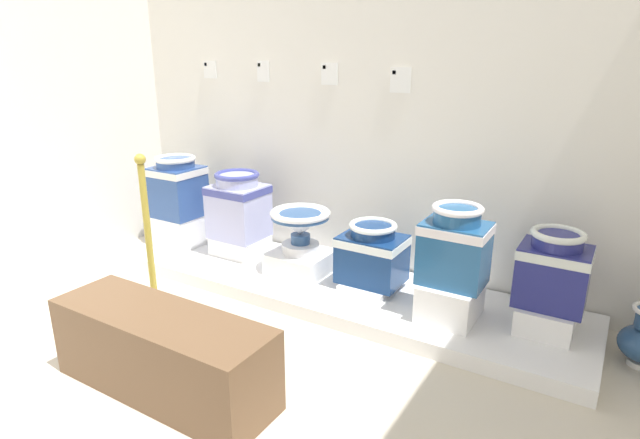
{
  "coord_description": "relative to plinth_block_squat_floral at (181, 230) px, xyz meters",
  "views": [
    {
      "loc": [
        3.58,
        -0.36,
        1.52
      ],
      "look_at": [
        1.92,
        2.36,
        0.51
      ],
      "focal_mm": 28.86,
      "sensor_mm": 36.0,
      "label": 1
    }
  ],
  "objects": [
    {
      "name": "info_placard_fourth",
      "position": [
        1.62,
        0.43,
        1.17
      ],
      "size": [
        0.14,
        0.01,
        0.16
      ],
      "color": "white"
    },
    {
      "name": "antique_toilet_broad_patterned",
      "position": [
        1.11,
        0.03,
        0.23
      ],
      "size": [
        0.41,
        0.41,
        0.3
      ],
      "color": "white",
      "rests_on": "plinth_block_broad_patterned"
    },
    {
      "name": "antique_toilet_squat_floral",
      "position": [
        0.0,
        0.0,
        0.36
      ],
      "size": [
        0.35,
        0.34,
        0.47
      ],
      "color": "#2E4E90",
      "rests_on": "plinth_block_squat_floral"
    },
    {
      "name": "plinth_block_rightmost",
      "position": [
        2.69,
        0.07,
        -0.05
      ],
      "size": [
        0.29,
        0.35,
        0.15
      ],
      "primitive_type": "cube",
      "color": "white",
      "rests_on": "display_platform"
    },
    {
      "name": "plinth_block_pale_glazed",
      "position": [
        0.54,
        0.07,
        -0.05
      ],
      "size": [
        0.39,
        0.28,
        0.14
      ],
      "primitive_type": "cube",
      "color": "white",
      "rests_on": "display_platform"
    },
    {
      "name": "antique_toilet_pale_glazed",
      "position": [
        0.54,
        0.07,
        0.28
      ],
      "size": [
        0.38,
        0.34,
        0.49
      ],
      "color": "#AEB2E3",
      "rests_on": "plinth_block_pale_glazed"
    },
    {
      "name": "plinth_block_central_ornate",
      "position": [
        1.64,
        0.06,
        -0.1
      ],
      "size": [
        0.3,
        0.38,
        0.04
      ],
      "primitive_type": "cube",
      "color": "white",
      "rests_on": "display_platform"
    },
    {
      "name": "decorative_vase_companion",
      "position": [
        -0.43,
        0.13,
        -0.03
      ],
      "size": [
        0.23,
        0.23,
        0.4
      ],
      "color": "navy",
      "rests_on": "ground_plane"
    },
    {
      "name": "ground_plane",
      "position": [
        1.36,
        -1.56,
        -0.22
      ],
      "size": [
        6.0,
        5.59,
        0.02
      ],
      "primitive_type": "cube",
      "color": "beige"
    },
    {
      "name": "info_placard_second",
      "position": [
        0.53,
        0.43,
        1.2
      ],
      "size": [
        0.11,
        0.01,
        0.15
      ],
      "color": "white"
    },
    {
      "name": "wall_back",
      "position": [
        1.36,
        0.47,
        1.33
      ],
      "size": [
        4.2,
        0.06,
        3.08
      ],
      "primitive_type": "cube",
      "color": "white",
      "rests_on": "ground_plane"
    },
    {
      "name": "info_placard_first",
      "position": [
        0.01,
        0.43,
        1.21
      ],
      "size": [
        0.13,
        0.01,
        0.13
      ],
      "color": "white"
    },
    {
      "name": "antique_toilet_central_ornate",
      "position": [
        1.64,
        0.06,
        0.13
      ],
      "size": [
        0.4,
        0.32,
        0.39
      ],
      "color": "navy",
      "rests_on": "plinth_block_central_ornate"
    },
    {
      "name": "stanchion_post_near_left",
      "position": [
        0.6,
        -0.81,
        0.11
      ],
      "size": [
        0.23,
        0.23,
        1.0
      ],
      "color": "gold",
      "rests_on": "ground_plane"
    },
    {
      "name": "plinth_block_squat_floral",
      "position": [
        0.0,
        0.0,
        0.0
      ],
      "size": [
        0.34,
        0.33,
        0.24
      ],
      "primitive_type": "cube",
      "color": "white",
      "rests_on": "display_platform"
    },
    {
      "name": "display_platform",
      "position": [
        1.36,
        0.01,
        -0.16
      ],
      "size": [
        3.26,
        0.82,
        0.09
      ],
      "primitive_type": "cube",
      "color": "white",
      "rests_on": "ground_plane"
    },
    {
      "name": "info_placard_third",
      "position": [
        1.1,
        0.43,
        1.2
      ],
      "size": [
        0.13,
        0.01,
        0.15
      ],
      "color": "white"
    },
    {
      "name": "plinth_block_slender_white",
      "position": [
        2.2,
        -0.06,
        -0.01
      ],
      "size": [
        0.31,
        0.36,
        0.21
      ],
      "primitive_type": "cube",
      "color": "white",
      "rests_on": "display_platform"
    },
    {
      "name": "antique_toilet_slender_white",
      "position": [
        2.2,
        -0.06,
        0.32
      ],
      "size": [
        0.36,
        0.28,
        0.45
      ],
      "color": "#225689",
      "rests_on": "plinth_block_slender_white"
    },
    {
      "name": "antique_toilet_rightmost",
      "position": [
        2.69,
        0.07,
        0.24
      ],
      "size": [
        0.36,
        0.28,
        0.42
      ],
      "color": "navy",
      "rests_on": "plinth_block_rightmost"
    },
    {
      "name": "museum_bench",
      "position": [
        1.22,
        -1.31,
        -0.01
      ],
      "size": [
        1.14,
        0.36,
        0.4
      ],
      "primitive_type": "cube",
      "color": "brown",
      "rests_on": "ground_plane"
    },
    {
      "name": "plinth_block_broad_patterned",
      "position": [
        1.11,
        0.03,
        -0.05
      ],
      "size": [
        0.39,
        0.37,
        0.15
      ],
      "primitive_type": "cube",
      "color": "white",
      "rests_on": "display_platform"
    }
  ]
}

